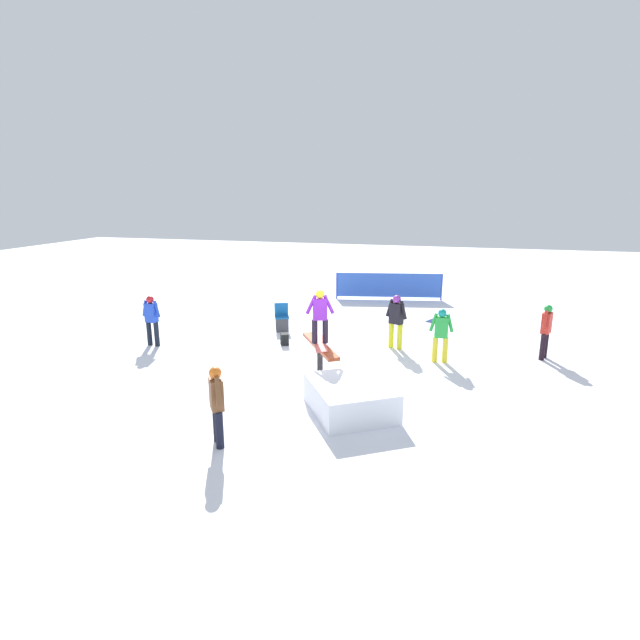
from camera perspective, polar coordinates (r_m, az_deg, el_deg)
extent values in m
plane|color=white|center=(12.29, 0.00, -6.43)|extent=(60.00, 60.00, 0.00)
cylinder|color=black|center=(12.16, 0.00, -4.80)|extent=(0.14, 0.14, 0.74)
cube|color=#A53F1E|center=(12.03, 0.00, -2.95)|extent=(1.98, 1.39, 0.08)
cube|color=white|center=(10.33, 3.48, -8.84)|extent=(2.32, 2.23, 0.62)
cube|color=#E05E54|center=(12.01, 0.00, -2.70)|extent=(1.37, 0.70, 0.03)
cylinder|color=black|center=(11.93, 0.62, -1.29)|extent=(0.14, 0.14, 0.58)
cylinder|color=black|center=(11.91, -0.62, -1.32)|extent=(0.14, 0.14, 0.58)
cube|color=purple|center=(11.78, 0.00, 1.25)|extent=(0.30, 0.38, 0.51)
cylinder|color=purple|center=(11.77, 1.00, 1.81)|extent=(0.17, 0.29, 0.47)
cylinder|color=purple|center=(11.75, -1.01, 1.78)|extent=(0.17, 0.29, 0.47)
sphere|color=yellow|center=(11.71, 0.00, 2.97)|extent=(0.21, 0.21, 0.21)
cylinder|color=black|center=(14.82, 24.35, -2.58)|extent=(0.14, 0.14, 0.72)
cylinder|color=black|center=(14.58, 24.10, -2.83)|extent=(0.14, 0.14, 0.72)
cube|color=red|center=(14.54, 24.49, -0.31)|extent=(0.39, 0.32, 0.56)
cylinder|color=red|center=(14.71, 24.73, 0.33)|extent=(0.20, 0.15, 0.49)
cylinder|color=red|center=(14.31, 24.34, 0.00)|extent=(0.20, 0.15, 0.49)
sphere|color=green|center=(14.45, 24.65, 1.17)|extent=(0.21, 0.21, 0.21)
cylinder|color=black|center=(15.24, -18.17, -1.55)|extent=(0.14, 0.14, 0.71)
cylinder|color=black|center=(15.40, -18.93, -1.45)|extent=(0.14, 0.14, 0.71)
cube|color=blue|center=(15.17, -18.74, 0.80)|extent=(0.24, 0.35, 0.56)
cylinder|color=blue|center=(15.01, -18.16, 1.20)|extent=(0.10, 0.20, 0.49)
cylinder|color=blue|center=(15.27, -19.39, 1.32)|extent=(0.10, 0.20, 0.49)
sphere|color=red|center=(15.08, -18.86, 2.22)|extent=(0.21, 0.21, 0.21)
cylinder|color=black|center=(9.12, -11.43, -12.21)|extent=(0.14, 0.14, 0.69)
cylinder|color=black|center=(9.36, -11.69, -11.49)|extent=(0.14, 0.14, 0.69)
cube|color=brown|center=(8.98, -11.77, -8.27)|extent=(0.41, 0.37, 0.56)
cylinder|color=brown|center=(8.74, -11.59, -8.04)|extent=(0.24, 0.21, 0.50)
cylinder|color=brown|center=(9.14, -12.02, -7.03)|extent=(0.24, 0.21, 0.50)
sphere|color=orange|center=(8.84, -11.90, -5.93)|extent=(0.22, 0.22, 0.22)
cylinder|color=gold|center=(14.51, 8.14, -1.70)|extent=(0.15, 0.15, 0.73)
cylinder|color=gold|center=(14.37, 9.09, -1.91)|extent=(0.15, 0.15, 0.73)
cube|color=black|center=(14.27, 8.71, 0.75)|extent=(0.36, 0.42, 0.59)
cylinder|color=black|center=(14.36, 7.97, 1.40)|extent=(0.18, 0.25, 0.53)
cylinder|color=black|center=(14.12, 9.51, 1.12)|extent=(0.18, 0.25, 0.53)
sphere|color=purple|center=(14.18, 8.78, 2.36)|extent=(0.23, 0.23, 0.23)
cylinder|color=yellow|center=(13.50, 13.00, -3.30)|extent=(0.14, 0.14, 0.69)
cylinder|color=yellow|center=(13.52, 14.10, -3.35)|extent=(0.14, 0.14, 0.69)
cube|color=green|center=(13.34, 13.71, -0.80)|extent=(0.23, 0.35, 0.55)
cylinder|color=green|center=(13.30, 12.84, -0.25)|extent=(0.10, 0.21, 0.49)
cylinder|color=green|center=(13.32, 14.63, -0.34)|extent=(0.10, 0.21, 0.49)
sphere|color=teal|center=(13.24, 13.81, 0.78)|extent=(0.21, 0.21, 0.21)
cube|color=navy|center=(18.09, 13.36, 0.16)|extent=(1.29, 0.82, 0.02)
cube|color=#3F3F44|center=(15.95, -4.32, -0.64)|extent=(0.18, 0.38, 0.44)
cube|color=#3F3F44|center=(16.29, -4.40, -0.31)|extent=(0.18, 0.38, 0.44)
cube|color=#1660AC|center=(16.06, -4.38, 0.35)|extent=(0.58, 0.58, 0.04)
cube|color=#1660AC|center=(16.20, -4.44, 1.28)|extent=(0.21, 0.42, 0.40)
cube|color=black|center=(14.69, -4.08, -2.19)|extent=(0.37, 0.33, 0.34)
cylinder|color=blue|center=(21.06, 13.73, 3.66)|extent=(0.06, 0.06, 1.10)
cylinder|color=blue|center=(20.78, 1.93, 3.93)|extent=(0.06, 0.06, 1.10)
cube|color=blue|center=(20.80, 7.88, 3.97)|extent=(0.82, 4.23, 0.99)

